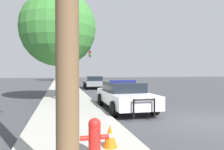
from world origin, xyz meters
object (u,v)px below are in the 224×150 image
(tree_sidewalk_near, at_px, (58,29))
(traffic_cone, at_px, (110,136))
(police_car, at_px, (124,95))
(car_background_midblock, at_px, (94,82))
(fire_hydrant, at_px, (95,135))
(traffic_light, at_px, (77,59))
(tree_sidewalk_far, at_px, (57,52))

(tree_sidewalk_near, distance_m, traffic_cone, 10.18)
(police_car, bearing_deg, traffic_cone, 70.22)
(police_car, height_order, car_background_midblock, police_car)
(fire_hydrant, height_order, traffic_cone, fire_hydrant)
(traffic_light, height_order, tree_sidewalk_near, tree_sidewalk_near)
(car_background_midblock, relative_size, traffic_cone, 8.61)
(tree_sidewalk_near, height_order, traffic_cone, tree_sidewalk_near)
(traffic_light, distance_m, tree_sidewalk_near, 16.27)
(fire_hydrant, xyz_separation_m, traffic_light, (1.68, 25.66, 2.90))
(traffic_light, bearing_deg, police_car, -88.13)
(car_background_midblock, bearing_deg, tree_sidewalk_near, -109.31)
(car_background_midblock, distance_m, traffic_cone, 18.43)
(fire_hydrant, height_order, tree_sidewalk_far, tree_sidewalk_far)
(fire_hydrant, bearing_deg, traffic_light, 86.26)
(traffic_light, relative_size, car_background_midblock, 1.06)
(fire_hydrant, relative_size, traffic_light, 0.16)
(car_background_midblock, relative_size, tree_sidewalk_near, 0.66)
(tree_sidewalk_far, height_order, tree_sidewalk_near, tree_sidewalk_far)
(traffic_light, distance_m, traffic_cone, 25.50)
(police_car, relative_size, tree_sidewalk_far, 0.68)
(traffic_light, distance_m, car_background_midblock, 7.62)
(police_car, bearing_deg, traffic_light, -88.00)
(police_car, xyz_separation_m, tree_sidewalk_far, (-3.41, 31.62, 4.58))
(traffic_cone, bearing_deg, tree_sidewalk_near, 97.31)
(police_car, distance_m, tree_sidewalk_near, 6.29)
(tree_sidewalk_near, bearing_deg, police_car, -51.85)
(police_car, relative_size, tree_sidewalk_near, 0.75)
(fire_hydrant, bearing_deg, police_car, 67.64)
(traffic_light, relative_size, traffic_cone, 9.12)
(fire_hydrant, distance_m, traffic_cone, 0.58)
(car_background_midblock, height_order, traffic_cone, car_background_midblock)
(traffic_light, height_order, traffic_cone, traffic_light)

